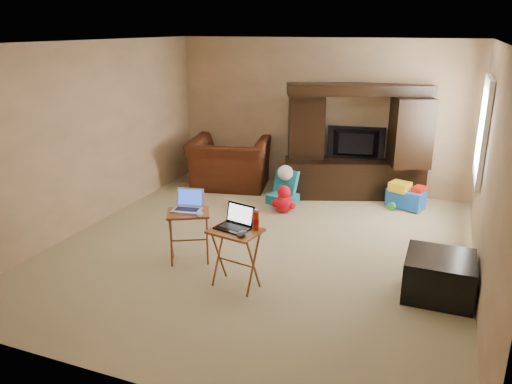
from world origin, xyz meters
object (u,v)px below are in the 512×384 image
at_px(entertainment_center, 356,142).
at_px(recliner, 230,163).
at_px(tray_table_left, 189,237).
at_px(laptop_left, 187,201).
at_px(push_toy, 406,195).
at_px(tray_table_right, 236,259).
at_px(laptop_right, 232,218).
at_px(water_bottle, 256,221).
at_px(child_rocker, 283,187).
at_px(mouse_left, 200,214).
at_px(mouse_right, 242,234).
at_px(plush_toy, 284,199).
at_px(television, 356,144).
at_px(ottoman, 439,276).

bearing_deg(entertainment_center, recliner, 167.99).
height_order(tray_table_left, laptop_left, laptop_left).
distance_m(entertainment_center, push_toy, 1.16).
distance_m(tray_table_right, laptop_right, 0.45).
height_order(laptop_right, water_bottle, laptop_right).
distance_m(tray_table_right, laptop_left, 0.97).
xyz_separation_m(child_rocker, mouse_left, (-0.19, -2.42, 0.39)).
xyz_separation_m(recliner, tray_table_left, (0.75, -2.83, -0.11)).
relative_size(recliner, mouse_right, 9.79).
distance_m(plush_toy, laptop_right, 2.40).
xyz_separation_m(plush_toy, push_toy, (1.69, 0.84, -0.00)).
relative_size(tray_table_left, mouse_right, 4.70).
xyz_separation_m(recliner, tray_table_right, (1.51, -3.19, -0.10)).
xyz_separation_m(laptop_left, mouse_left, (0.22, -0.10, -0.09)).
bearing_deg(tray_table_left, entertainment_center, 38.91).
xyz_separation_m(push_toy, tray_table_right, (-1.45, -3.18, 0.12)).
bearing_deg(television, laptop_left, 57.17).
bearing_deg(tray_table_right, mouse_right, -31.86).
distance_m(child_rocker, ottoman, 3.20).
xyz_separation_m(television, laptop_right, (-0.62, -3.48, -0.10)).
distance_m(ottoman, tray_table_right, 2.12).
xyz_separation_m(entertainment_center, laptop_left, (-1.37, -3.09, -0.16)).
height_order(tray_table_left, water_bottle, water_bottle).
distance_m(mouse_left, mouse_right, 0.81).
bearing_deg(tray_table_right, plush_toy, 106.53).
xyz_separation_m(television, ottoman, (1.45, -2.91, -0.65)).
relative_size(entertainment_center, ottoman, 3.26).
xyz_separation_m(plush_toy, laptop_right, (0.19, -2.32, 0.56)).
bearing_deg(mouse_left, ottoman, 6.69).
bearing_deg(push_toy, tray_table_left, -107.84).
relative_size(push_toy, mouse_left, 4.39).
relative_size(recliner, laptop_right, 3.80).
relative_size(laptop_right, mouse_left, 2.70).
bearing_deg(entertainment_center, push_toy, -39.12).
relative_size(push_toy, mouse_right, 4.19).
bearing_deg(child_rocker, water_bottle, -59.16).
xyz_separation_m(child_rocker, laptop_right, (0.33, -2.68, 0.51)).
distance_m(recliner, push_toy, 2.97).
bearing_deg(television, tray_table_right, 71.46).
height_order(television, child_rocker, television).
distance_m(child_rocker, mouse_right, 2.90).
distance_m(recliner, laptop_right, 3.51).
bearing_deg(tray_table_left, mouse_left, -48.14).
bearing_deg(ottoman, tray_table_left, -175.19).
height_order(entertainment_center, recliner, entertainment_center).
bearing_deg(plush_toy, tray_table_right, -84.32).
distance_m(child_rocker, mouse_left, 2.45).
distance_m(laptop_right, mouse_right, 0.24).
distance_m(recliner, child_rocker, 1.24).
bearing_deg(tray_table_right, water_bottle, 32.65).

